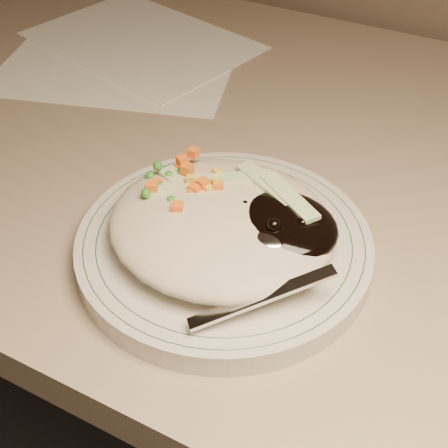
% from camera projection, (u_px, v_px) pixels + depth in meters
% --- Properties ---
extents(desk, '(1.40, 0.70, 0.74)m').
position_uv_depth(desk, '(342.00, 302.00, 0.77)').
color(desk, gray).
rests_on(desk, ground).
extents(plate, '(0.26, 0.26, 0.02)m').
position_uv_depth(plate, '(224.00, 247.00, 0.54)').
color(plate, silver).
rests_on(plate, desk).
extents(plate_rim, '(0.24, 0.24, 0.00)m').
position_uv_depth(plate_rim, '(224.00, 238.00, 0.53)').
color(plate_rim, '#144723').
rests_on(plate_rim, plate).
extents(meal, '(0.21, 0.19, 0.05)m').
position_uv_depth(meal, '(228.00, 221.00, 0.52)').
color(meal, '#B8AC95').
rests_on(meal, plate).
extents(papers, '(0.36, 0.36, 0.00)m').
position_uv_depth(papers, '(130.00, 53.00, 0.84)').
color(papers, white).
rests_on(papers, desk).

